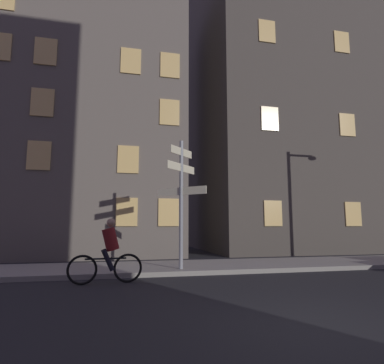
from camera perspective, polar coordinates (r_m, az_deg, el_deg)
ground_plane at (r=5.15m, az=22.06°, el=-23.22°), size 80.00×80.00×0.00m
sidewalk_kerb at (r=11.16m, az=1.56°, el=-14.67°), size 40.00×2.97×0.14m
signpost at (r=9.98m, az=-1.91°, el=-1.82°), size 1.28×1.28×3.93m
cyclist at (r=8.53m, az=-14.58°, el=-12.01°), size 1.82×0.36×1.61m
building_left_block at (r=18.10m, az=-17.04°, el=11.09°), size 8.92×6.33×14.30m
building_right_block at (r=23.76m, az=17.86°, el=15.71°), size 13.08×9.27×21.44m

